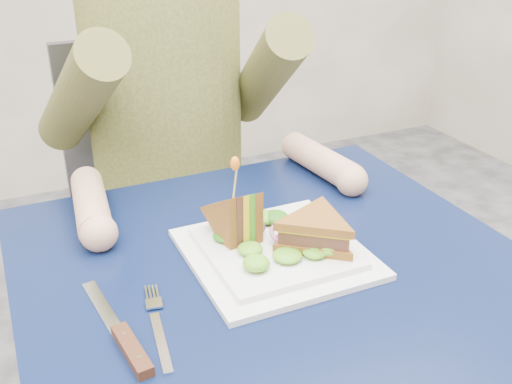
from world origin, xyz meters
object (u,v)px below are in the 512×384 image
table (281,312)px  knife (126,341)px  diner (166,63)px  fork (158,327)px  sandwich_upright (236,219)px  sandwich_flat (316,231)px  plate (276,251)px  chair (162,200)px

table → knife: (-0.25, -0.07, 0.09)m
diner → fork: diner is taller
table → sandwich_upright: 0.16m
sandwich_flat → table: bearing=-170.9°
diner → sandwich_flat: (0.06, -0.54, -0.14)m
plate → sandwich_flat: bearing=-24.4°
table → knife: bearing=-164.1°
plate → fork: (-0.21, -0.09, -0.01)m
knife → plate: bearing=22.4°
plate → knife: (-0.26, -0.11, -0.00)m
sandwich_flat → sandwich_upright: sandwich_upright is taller
diner → fork: 0.66m
sandwich_upright → table: bearing=-64.0°
table → plate: (0.01, 0.03, 0.09)m
sandwich_upright → fork: size_ratio=0.68×
chair → table: bearing=-90.0°
plate → sandwich_flat: (0.06, -0.02, 0.04)m
sandwich_flat → fork: 0.28m
table → diner: 0.61m
table → fork: 0.23m
diner → plate: bearing=-89.2°
table → diner: (-0.00, 0.55, 0.26)m
chair → sandwich_flat: chair is taller
chair → sandwich_upright: 0.63m
chair → fork: chair is taller
diner → plate: diner is taller
table → chair: bearing=90.0°
sandwich_upright → knife: (-0.21, -0.15, -0.05)m
sandwich_upright → fork: sandwich_upright is taller
plate → chair: bearing=90.6°
chair → plate: 0.66m
diner → table: bearing=-90.0°
sandwich_upright → fork: (-0.17, -0.14, -0.05)m
chair → fork: (-0.21, -0.72, 0.19)m
table → fork: (-0.21, -0.06, 0.08)m
sandwich_flat → sandwich_upright: (-0.10, 0.07, 0.01)m
chair → fork: size_ratio=5.19×
table → chair: (0.00, 0.66, -0.11)m
chair → fork: bearing=-106.0°
sandwich_flat → fork: size_ratio=1.08×
table → diner: bearing=90.0°
diner → sandwich_flat: diner is taller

